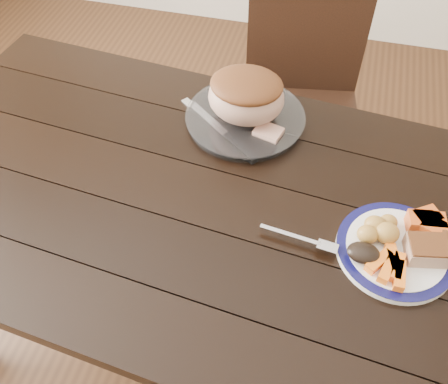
% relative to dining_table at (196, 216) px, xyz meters
% --- Properties ---
extents(ground, '(4.00, 4.00, 0.00)m').
position_rel_dining_table_xyz_m(ground, '(0.00, 0.00, -0.66)').
color(ground, '#472B16').
rests_on(ground, ground).
extents(dining_table, '(1.68, 1.05, 0.75)m').
position_rel_dining_table_xyz_m(dining_table, '(0.00, 0.00, 0.00)').
color(dining_table, black).
rests_on(dining_table, ground).
extents(chair_far, '(0.49, 0.49, 0.93)m').
position_rel_dining_table_xyz_m(chair_far, '(0.18, 0.74, -0.13)').
color(chair_far, black).
rests_on(chair_far, ground).
extents(dinner_plate, '(0.26, 0.26, 0.02)m').
position_rel_dining_table_xyz_m(dinner_plate, '(0.48, -0.06, 0.10)').
color(dinner_plate, white).
rests_on(dinner_plate, dining_table).
extents(plate_rim, '(0.26, 0.26, 0.02)m').
position_rel_dining_table_xyz_m(plate_rim, '(0.48, -0.06, 0.11)').
color(plate_rim, '#0C0C3E').
rests_on(plate_rim, dinner_plate).
extents(serving_platter, '(0.32, 0.32, 0.02)m').
position_rel_dining_table_xyz_m(serving_platter, '(0.06, 0.29, 0.10)').
color(serving_platter, white).
rests_on(serving_platter, dining_table).
extents(pork_slice, '(0.10, 0.08, 0.04)m').
position_rel_dining_table_xyz_m(pork_slice, '(0.54, -0.06, 0.13)').
color(pork_slice, tan).
rests_on(pork_slice, dinner_plate).
extents(roasted_potatoes, '(0.09, 0.09, 0.05)m').
position_rel_dining_table_xyz_m(roasted_potatoes, '(0.44, -0.03, 0.13)').
color(roasted_potatoes, gold).
rests_on(roasted_potatoes, dinner_plate).
extents(carrot_batons, '(0.08, 0.11, 0.02)m').
position_rel_dining_table_xyz_m(carrot_batons, '(0.47, -0.11, 0.12)').
color(carrot_batons, orange).
rests_on(carrot_batons, dinner_plate).
extents(pumpkin_wedges, '(0.09, 0.09, 0.04)m').
position_rel_dining_table_xyz_m(pumpkin_wedges, '(0.54, 0.01, 0.13)').
color(pumpkin_wedges, '#F45A1B').
rests_on(pumpkin_wedges, dinner_plate).
extents(dark_mushroom, '(0.07, 0.05, 0.03)m').
position_rel_dining_table_xyz_m(dark_mushroom, '(0.41, -0.10, 0.13)').
color(dark_mushroom, black).
rests_on(dark_mushroom, dinner_plate).
extents(fork, '(0.18, 0.04, 0.00)m').
position_rel_dining_table_xyz_m(fork, '(0.28, -0.08, 0.11)').
color(fork, silver).
rests_on(fork, dinner_plate).
extents(roast_joint, '(0.20, 0.18, 0.13)m').
position_rel_dining_table_xyz_m(roast_joint, '(0.06, 0.29, 0.18)').
color(roast_joint, tan).
rests_on(roast_joint, serving_platter).
extents(cut_slice, '(0.08, 0.07, 0.02)m').
position_rel_dining_table_xyz_m(cut_slice, '(0.14, 0.23, 0.12)').
color(cut_slice, tan).
rests_on(cut_slice, serving_platter).
extents(carving_knife, '(0.26, 0.21, 0.01)m').
position_rel_dining_table_xyz_m(carving_knife, '(0.04, 0.20, 0.10)').
color(carving_knife, silver).
rests_on(carving_knife, dining_table).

